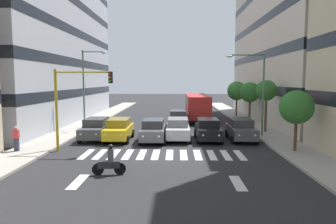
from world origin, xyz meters
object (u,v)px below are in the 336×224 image
object	(u,v)px
car_1	(208,129)
car_3	(153,130)
street_lamp_left	(257,85)
car_5	(96,129)
street_tree_2	(250,92)
car_0	(241,129)
street_tree_0	(297,107)
car_row2_0	(178,119)
street_tree_1	(266,91)
bus_behind_traffic	(197,104)
pedestrian_waiting	(16,138)
traffic_light_gantry	(72,97)
street_tree_3	(237,91)
motorcycle_with_rider	(110,162)
car_4	(119,129)
car_2	(178,129)
street_lamp_right	(87,82)

from	to	relation	value
car_1	car_3	bearing A→B (deg)	6.88
street_lamp_left	car_3	bearing A→B (deg)	13.87
car_5	street_tree_2	world-z (taller)	street_tree_2
car_0	street_tree_0	size ratio (longest dim) A/B	1.12
car_0	car_row2_0	bearing A→B (deg)	-53.79
car_3	street_tree_1	world-z (taller)	street_tree_1
car_5	bus_behind_traffic	bearing A→B (deg)	-124.29
car_5	pedestrian_waiting	size ratio (longest dim) A/B	2.72
traffic_light_gantry	street_tree_3	size ratio (longest dim) A/B	1.23
car_0	street_lamp_left	distance (m)	4.09
motorcycle_with_rider	street_lamp_left	size ratio (longest dim) A/B	0.25
street_lamp_left	traffic_light_gantry	bearing A→B (deg)	22.92
car_4	street_tree_0	size ratio (longest dim) A/B	1.12
car_0	car_row2_0	distance (m)	8.40
car_5	pedestrian_waiting	distance (m)	6.33
car_2	car_3	size ratio (longest dim) A/B	1.00
car_3	car_0	bearing A→B (deg)	-174.88
car_3	bus_behind_traffic	size ratio (longest dim) A/B	0.42
motorcycle_with_rider	street_lamp_left	xyz separation A→B (m)	(-10.03, -10.84, 3.74)
bus_behind_traffic	street_tree_1	distance (m)	11.42
car_row2_0	street_tree_0	size ratio (longest dim) A/B	1.12
street_tree_3	bus_behind_traffic	bearing A→B (deg)	26.75
bus_behind_traffic	street_tree_2	world-z (taller)	street_tree_2
car_2	motorcycle_with_rider	xyz separation A→B (m)	(3.49, 9.46, -0.24)
car_4	street_lamp_right	bearing A→B (deg)	-53.78
street_tree_1	pedestrian_waiting	distance (m)	20.48
street_tree_0	car_2	bearing A→B (deg)	-30.18
car_1	bus_behind_traffic	xyz separation A→B (m)	(0.00, -13.36, 0.97)
street_tree_0	pedestrian_waiting	world-z (taller)	street_tree_0
bus_behind_traffic	car_3	bearing A→B (deg)	72.73
car_0	street_lamp_left	world-z (taller)	street_lamp_left
car_0	car_2	distance (m)	5.01
street_lamp_right	car_5	bearing A→B (deg)	112.34
traffic_light_gantry	street_lamp_right	xyz separation A→B (m)	(1.74, -9.54, 0.97)
car_0	traffic_light_gantry	size ratio (longest dim) A/B	0.81
motorcycle_with_rider	street_tree_3	distance (m)	27.78
car_1	street_tree_2	xyz separation A→B (m)	(-5.72, -10.56, 2.53)
car_row2_0	car_5	bearing A→B (deg)	45.22
street_tree_1	street_lamp_left	bearing A→B (deg)	55.20
car_4	traffic_light_gantry	xyz separation A→B (m)	(2.31, 4.01, 2.78)
street_lamp_left	street_lamp_right	size ratio (longest dim) A/B	0.91
street_tree_3	pedestrian_waiting	size ratio (longest dim) A/B	2.75
car_5	street_tree_1	world-z (taller)	street_tree_1
traffic_light_gantry	bus_behind_traffic	bearing A→B (deg)	-118.22
bus_behind_traffic	street_lamp_right	distance (m)	13.98
car_1	pedestrian_waiting	size ratio (longest dim) A/B	2.72
street_tree_1	street_tree_2	xyz separation A→B (m)	(-0.19, -7.00, -0.41)
motorcycle_with_rider	pedestrian_waiting	xyz separation A→B (m)	(7.09, -4.51, 0.35)
car_1	street_lamp_left	bearing A→B (deg)	-159.29
car_2	car_5	bearing A→B (deg)	0.17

